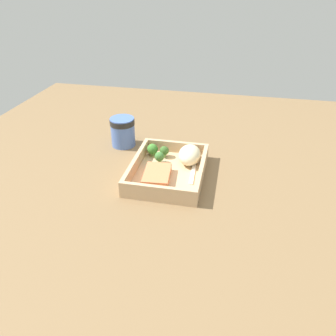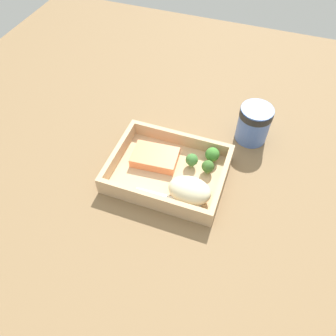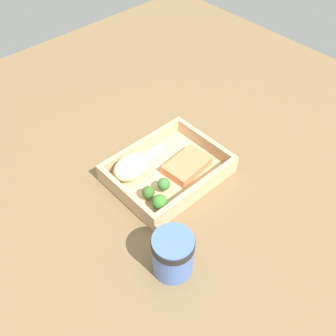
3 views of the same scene
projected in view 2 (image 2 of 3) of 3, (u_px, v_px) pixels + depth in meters
ground_plane at (168, 177)px, 81.97cm from camera, size 160.00×160.00×2.00cm
takeout_tray at (168, 173)px, 80.72cm from camera, size 27.67×21.34×1.20cm
tray_rim at (168, 167)px, 78.79cm from camera, size 27.67×21.34×3.75cm
salmon_fillet at (155, 157)px, 81.60cm from camera, size 11.81×8.38×2.44cm
mashed_potatoes at (190, 190)px, 73.41cm from camera, size 9.87×6.88×5.54cm
broccoli_floret_1 at (208, 167)px, 78.52cm from camera, size 3.03×3.03×3.76cm
broccoli_floret_2 at (192, 160)px, 79.70cm from camera, size 3.05×3.05×3.87cm
broccoli_floret_3 at (212, 155)px, 80.73cm from camera, size 3.55×3.55×4.16cm
fork at (173, 199)px, 74.99cm from camera, size 15.86×2.41×0.44cm
paper_cup at (254, 122)px, 84.81cm from camera, size 8.54×8.54×10.15cm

